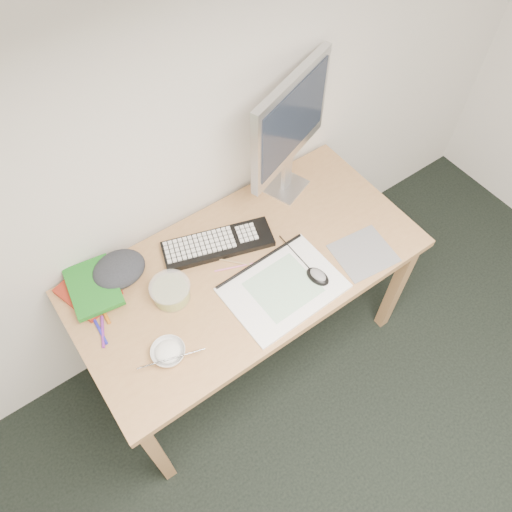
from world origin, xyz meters
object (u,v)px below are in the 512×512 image
Objects in this scene: desk at (248,276)px; keyboard at (218,244)px; monitor at (290,124)px; sketchpad at (283,288)px; rice_bowl at (168,353)px.

desk is 0.18m from keyboard.
keyboard is 0.55m from monitor.
keyboard is at bearing 104.79° from sketchpad.
keyboard is 0.50m from rice_bowl.
monitor reaches higher than sketchpad.
sketchpad is at bearing -2.06° from rice_bowl.
monitor is at bearing 25.72° from rice_bowl.
monitor reaches higher than desk.
keyboard is at bearing 172.70° from monitor.
rice_bowl reaches higher than keyboard.
rice_bowl is (-0.40, -0.30, 0.01)m from keyboard.
sketchpad is 0.76× the size of monitor.
rice_bowl reaches higher than sketchpad.
desk is at bearing -55.97° from keyboard.
rice_bowl reaches higher than desk.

